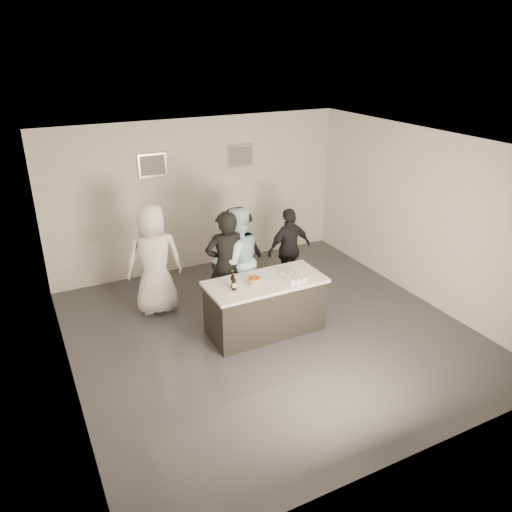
% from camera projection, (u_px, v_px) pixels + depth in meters
% --- Properties ---
extents(floor, '(6.00, 6.00, 0.00)m').
position_uv_depth(floor, '(270.00, 333.00, 8.02)').
color(floor, '#3D3D42').
rests_on(floor, ground).
extents(ceiling, '(6.00, 6.00, 0.00)m').
position_uv_depth(ceiling, '(272.00, 145.00, 6.82)').
color(ceiling, white).
extents(wall_back, '(6.00, 0.04, 3.00)m').
position_uv_depth(wall_back, '(199.00, 195.00, 9.88)').
color(wall_back, silver).
rests_on(wall_back, ground).
extents(wall_front, '(6.00, 0.04, 3.00)m').
position_uv_depth(wall_front, '(414.00, 349.00, 4.96)').
color(wall_front, silver).
rests_on(wall_front, ground).
extents(wall_left, '(0.04, 6.00, 3.00)m').
position_uv_depth(wall_left, '(58.00, 288.00, 6.18)').
color(wall_left, silver).
rests_on(wall_left, ground).
extents(wall_right, '(0.04, 6.00, 3.00)m').
position_uv_depth(wall_right, '(423.00, 217.00, 8.66)').
color(wall_right, silver).
rests_on(wall_right, ground).
extents(picture_left, '(0.54, 0.04, 0.44)m').
position_uv_depth(picture_left, '(152.00, 165.00, 9.20)').
color(picture_left, '#B2B2B7').
rests_on(picture_left, wall_back).
extents(picture_right, '(0.54, 0.04, 0.44)m').
position_uv_depth(picture_right, '(241.00, 156.00, 9.95)').
color(picture_right, '#B2B2B7').
rests_on(picture_right, wall_back).
extents(bar_counter, '(1.86, 0.86, 0.90)m').
position_uv_depth(bar_counter, '(265.00, 306.00, 7.90)').
color(bar_counter, white).
rests_on(bar_counter, ground).
extents(cake, '(0.20, 0.20, 0.08)m').
position_uv_depth(cake, '(254.00, 281.00, 7.62)').
color(cake, orange).
rests_on(cake, bar_counter).
extents(beer_bottle_a, '(0.07, 0.07, 0.26)m').
position_uv_depth(beer_bottle_a, '(233.00, 279.00, 7.47)').
color(beer_bottle_a, black).
rests_on(beer_bottle_a, bar_counter).
extents(beer_bottle_b, '(0.07, 0.07, 0.26)m').
position_uv_depth(beer_bottle_b, '(234.00, 282.00, 7.38)').
color(beer_bottle_b, black).
rests_on(beer_bottle_b, bar_counter).
extents(tumbler_cluster, '(0.30, 0.40, 0.08)m').
position_uv_depth(tumbler_cluster, '(293.00, 276.00, 7.76)').
color(tumbler_cluster, gold).
rests_on(tumbler_cluster, bar_counter).
extents(candles, '(0.24, 0.08, 0.01)m').
position_uv_depth(candles, '(256.00, 291.00, 7.38)').
color(candles, pink).
rests_on(candles, bar_counter).
extents(person_main_black, '(0.74, 0.54, 1.87)m').
position_uv_depth(person_main_black, '(226.00, 266.00, 8.15)').
color(person_main_black, black).
rests_on(person_main_black, ground).
extents(person_main_blue, '(0.97, 0.80, 1.85)m').
position_uv_depth(person_main_blue, '(237.00, 260.00, 8.37)').
color(person_main_blue, '#B7EBEF').
rests_on(person_main_blue, ground).
extents(person_guest_left, '(1.01, 0.74, 1.91)m').
position_uv_depth(person_guest_left, '(154.00, 259.00, 8.32)').
color(person_guest_left, white).
rests_on(person_guest_left, ground).
extents(person_guest_right, '(0.94, 0.45, 1.56)m').
position_uv_depth(person_guest_right, '(289.00, 249.00, 9.20)').
color(person_guest_right, black).
rests_on(person_guest_right, ground).
extents(person_guest_back, '(1.07, 0.66, 1.59)m').
position_uv_depth(person_guest_back, '(237.00, 249.00, 9.17)').
color(person_guest_back, black).
rests_on(person_guest_back, ground).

